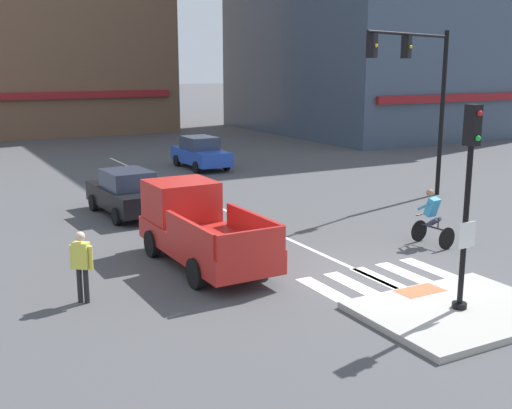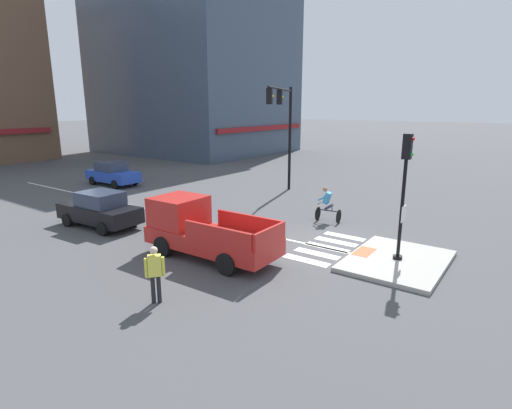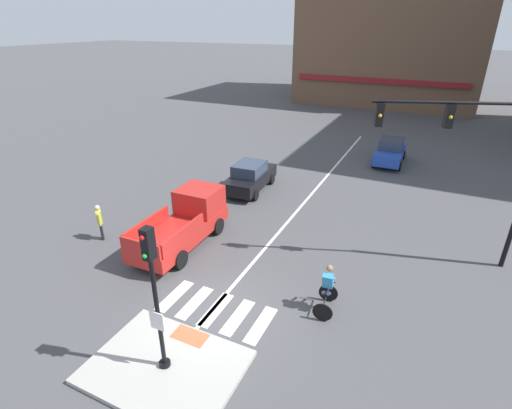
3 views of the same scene
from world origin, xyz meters
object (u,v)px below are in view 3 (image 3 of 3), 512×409
(car_black_westbound_far, at_px, (250,177))
(cyclist, at_px, (327,288))
(pedestrian_at_curb_left, at_px, (100,220))
(signal_pole, at_px, (154,289))
(car_blue_eastbound_distant, at_px, (390,151))
(pickup_truck_red_westbound_near, at_px, (186,221))
(traffic_light_mast, at_px, (481,153))

(car_black_westbound_far, relative_size, cyclist, 2.49)
(car_black_westbound_far, xyz_separation_m, pedestrian_at_curb_left, (-3.48, -7.86, 0.17))
(signal_pole, distance_m, car_black_westbound_far, 13.10)
(car_blue_eastbound_distant, height_order, pickup_truck_red_westbound_near, pickup_truck_red_westbound_near)
(car_black_westbound_far, height_order, car_blue_eastbound_distant, same)
(signal_pole, bearing_deg, pickup_truck_red_westbound_near, 119.47)
(car_black_westbound_far, bearing_deg, pickup_truck_red_westbound_near, -89.74)
(signal_pole, height_order, pedestrian_at_curb_left, signal_pole)
(traffic_light_mast, height_order, car_black_westbound_far, traffic_light_mast)
(car_blue_eastbound_distant, bearing_deg, pedestrian_at_curb_left, -121.70)
(car_black_westbound_far, bearing_deg, car_blue_eastbound_distant, 51.91)
(car_blue_eastbound_distant, distance_m, cyclist, 16.41)
(pickup_truck_red_westbound_near, height_order, pedestrian_at_curb_left, pickup_truck_red_westbound_near)
(signal_pole, relative_size, pickup_truck_red_westbound_near, 0.85)
(traffic_light_mast, distance_m, pickup_truck_red_westbound_near, 11.69)
(cyclist, bearing_deg, signal_pole, -127.32)
(pedestrian_at_curb_left, bearing_deg, car_blue_eastbound_distant, 58.30)
(car_blue_eastbound_distant, height_order, pedestrian_at_curb_left, pedestrian_at_curb_left)
(pickup_truck_red_westbound_near, xyz_separation_m, cyclist, (6.80, -1.77, -0.11))
(traffic_light_mast, distance_m, car_blue_eastbound_distant, 12.84)
(signal_pole, relative_size, traffic_light_mast, 0.66)
(signal_pole, distance_m, traffic_light_mast, 11.86)
(car_black_westbound_far, relative_size, pickup_truck_red_westbound_near, 0.81)
(signal_pole, distance_m, car_blue_eastbound_distant, 21.09)
(pickup_truck_red_westbound_near, relative_size, cyclist, 3.06)
(pickup_truck_red_westbound_near, bearing_deg, signal_pole, -60.53)
(signal_pole, relative_size, cyclist, 2.60)
(traffic_light_mast, relative_size, pedestrian_at_curb_left, 3.95)
(traffic_light_mast, relative_size, pickup_truck_red_westbound_near, 1.29)
(car_black_westbound_far, height_order, pickup_truck_red_westbound_near, pickup_truck_red_westbound_near)
(car_blue_eastbound_distant, height_order, cyclist, cyclist)
(pickup_truck_red_westbound_near, bearing_deg, pedestrian_at_curb_left, -156.33)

